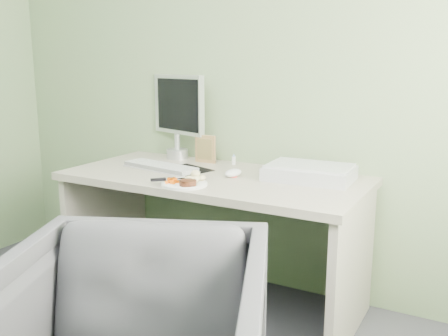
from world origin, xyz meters
The scene contains 14 objects.
wall_back centered at (0.00, 2.00, 1.35)m, with size 3.50×3.50×0.00m, color gray.
desk centered at (0.00, 1.62, 0.55)m, with size 1.60×0.75×0.73m.
plate centered at (-0.01, 1.36, 0.74)m, with size 0.22×0.22×0.01m, color white.
steak centered at (0.03, 1.33, 0.75)m, with size 0.08×0.08×0.03m, color black.
potato_pile centered at (0.02, 1.41, 0.77)m, with size 0.09×0.07×0.05m, color tan.
carrot_heap centered at (-0.06, 1.33, 0.76)m, with size 0.05×0.05×0.03m, color #F66205.
steak_knife centered at (-0.11, 1.33, 0.75)m, with size 0.15×0.15×0.01m.
mousepad centered at (-0.20, 1.65, 0.73)m, with size 0.25×0.22×0.00m, color black.
keyboard centered at (-0.33, 1.61, 0.75)m, with size 0.46×0.14×0.02m, color white.
computer_mouse centered at (0.11, 1.64, 0.75)m, with size 0.06×0.12×0.04m, color white.
photo_frame centered at (-0.21, 1.89, 0.81)m, with size 0.13×0.02×0.16m, color olive.
eyedrop_bottle centered at (-0.03, 1.91, 0.76)m, with size 0.02×0.02×0.07m.
scanner centered at (0.48, 1.77, 0.76)m, with size 0.43×0.29×0.07m, color #ABACB2.
monitor centered at (-0.43, 1.94, 1.02)m, with size 0.42×0.17×0.51m.
Camera 1 is at (1.30, -0.60, 1.32)m, focal length 40.00 mm.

